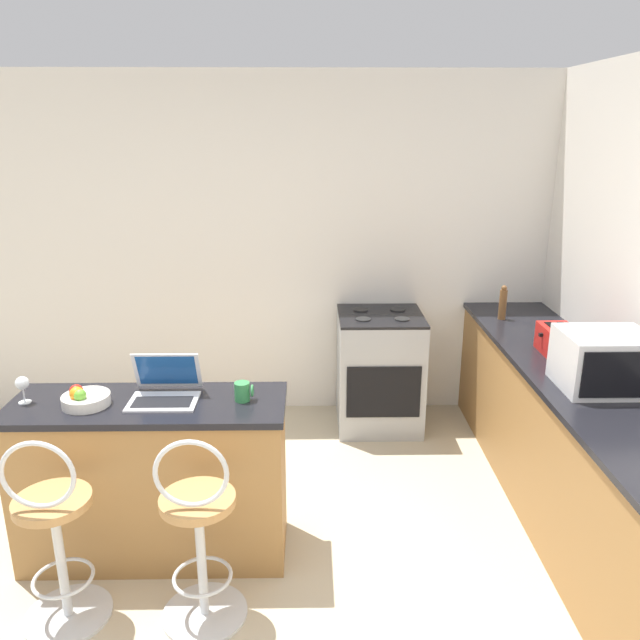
{
  "coord_description": "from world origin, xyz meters",
  "views": [
    {
      "loc": [
        0.37,
        -2.07,
        2.21
      ],
      "look_at": [
        0.43,
        1.86,
        0.98
      ],
      "focal_mm": 35.0,
      "sensor_mm": 36.0,
      "label": 1
    }
  ],
  "objects_px": {
    "fruit_bowl": "(84,398)",
    "mug_green": "(243,391)",
    "wine_glass_tall": "(22,384)",
    "pepper_mill": "(503,303)",
    "bar_stool_near": "(56,537)",
    "microwave": "(604,361)",
    "toaster": "(557,340)",
    "stove_range": "(379,370)",
    "bar_stool_far": "(199,536)",
    "laptop": "(165,388)"
  },
  "relations": [
    {
      "from": "bar_stool_near",
      "to": "fruit_bowl",
      "type": "height_order",
      "value": "fruit_bowl"
    },
    {
      "from": "fruit_bowl",
      "to": "laptop",
      "type": "bearing_deg",
      "value": 12.46
    },
    {
      "from": "bar_stool_near",
      "to": "fruit_bowl",
      "type": "relative_size",
      "value": 4.15
    },
    {
      "from": "fruit_bowl",
      "to": "wine_glass_tall",
      "type": "relative_size",
      "value": 1.67
    },
    {
      "from": "microwave",
      "to": "wine_glass_tall",
      "type": "bearing_deg",
      "value": -177.3
    },
    {
      "from": "stove_range",
      "to": "bar_stool_far",
      "type": "bearing_deg",
      "value": -117.26
    },
    {
      "from": "mug_green",
      "to": "wine_glass_tall",
      "type": "distance_m",
      "value": 1.09
    },
    {
      "from": "bar_stool_far",
      "to": "pepper_mill",
      "type": "bearing_deg",
      "value": 44.86
    },
    {
      "from": "toaster",
      "to": "stove_range",
      "type": "relative_size",
      "value": 0.29
    },
    {
      "from": "bar_stool_near",
      "to": "microwave",
      "type": "bearing_deg",
      "value": 13.33
    },
    {
      "from": "fruit_bowl",
      "to": "mug_green",
      "type": "xyz_separation_m",
      "value": [
        0.78,
        0.05,
        0.01
      ]
    },
    {
      "from": "toaster",
      "to": "stove_range",
      "type": "height_order",
      "value": "toaster"
    },
    {
      "from": "bar_stool_near",
      "to": "toaster",
      "type": "xyz_separation_m",
      "value": [
        2.65,
        1.17,
        0.52
      ]
    },
    {
      "from": "stove_range",
      "to": "pepper_mill",
      "type": "relative_size",
      "value": 3.56
    },
    {
      "from": "pepper_mill",
      "to": "bar_stool_near",
      "type": "bearing_deg",
      "value": -143.42
    },
    {
      "from": "toaster",
      "to": "mug_green",
      "type": "height_order",
      "value": "toaster"
    },
    {
      "from": "laptop",
      "to": "fruit_bowl",
      "type": "height_order",
      "value": "laptop"
    },
    {
      "from": "laptop",
      "to": "toaster",
      "type": "bearing_deg",
      "value": 15.56
    },
    {
      "from": "fruit_bowl",
      "to": "mug_green",
      "type": "relative_size",
      "value": 2.42
    },
    {
      "from": "wine_glass_tall",
      "to": "toaster",
      "type": "bearing_deg",
      "value": 12.86
    },
    {
      "from": "wine_glass_tall",
      "to": "pepper_mill",
      "type": "bearing_deg",
      "value": 26.07
    },
    {
      "from": "stove_range",
      "to": "fruit_bowl",
      "type": "distance_m",
      "value": 2.29
    },
    {
      "from": "fruit_bowl",
      "to": "microwave",
      "type": "bearing_deg",
      "value": 3.84
    },
    {
      "from": "pepper_mill",
      "to": "stove_range",
      "type": "bearing_deg",
      "value": 172.26
    },
    {
      "from": "laptop",
      "to": "toaster",
      "type": "xyz_separation_m",
      "value": [
        2.24,
        0.62,
        0.03
      ]
    },
    {
      "from": "fruit_bowl",
      "to": "toaster",
      "type": "bearing_deg",
      "value": 15.11
    },
    {
      "from": "bar_stool_far",
      "to": "laptop",
      "type": "height_order",
      "value": "laptop"
    },
    {
      "from": "laptop",
      "to": "microwave",
      "type": "xyz_separation_m",
      "value": [
        2.28,
        0.09,
        0.09
      ]
    },
    {
      "from": "toaster",
      "to": "pepper_mill",
      "type": "height_order",
      "value": "pepper_mill"
    },
    {
      "from": "laptop",
      "to": "stove_range",
      "type": "bearing_deg",
      "value": 48.92
    },
    {
      "from": "bar_stool_far",
      "to": "laptop",
      "type": "bearing_deg",
      "value": 113.57
    },
    {
      "from": "toaster",
      "to": "fruit_bowl",
      "type": "relative_size",
      "value": 1.1
    },
    {
      "from": "bar_stool_near",
      "to": "laptop",
      "type": "xyz_separation_m",
      "value": [
        0.4,
        0.54,
        0.49
      ]
    },
    {
      "from": "stove_range",
      "to": "wine_glass_tall",
      "type": "height_order",
      "value": "wine_glass_tall"
    },
    {
      "from": "stove_range",
      "to": "wine_glass_tall",
      "type": "relative_size",
      "value": 6.35
    },
    {
      "from": "bar_stool_far",
      "to": "wine_glass_tall",
      "type": "bearing_deg",
      "value": 151.96
    },
    {
      "from": "bar_stool_near",
      "to": "microwave",
      "type": "height_order",
      "value": "microwave"
    },
    {
      "from": "toaster",
      "to": "stove_range",
      "type": "xyz_separation_m",
      "value": [
        -0.98,
        0.82,
        -0.52
      ]
    },
    {
      "from": "fruit_bowl",
      "to": "bar_stool_far",
      "type": "bearing_deg",
      "value": -36.52
    },
    {
      "from": "laptop",
      "to": "toaster",
      "type": "distance_m",
      "value": 2.33
    },
    {
      "from": "laptop",
      "to": "pepper_mill",
      "type": "height_order",
      "value": "pepper_mill"
    },
    {
      "from": "microwave",
      "to": "mug_green",
      "type": "distance_m",
      "value": 1.89
    },
    {
      "from": "toaster",
      "to": "fruit_bowl",
      "type": "bearing_deg",
      "value": -164.89
    },
    {
      "from": "bar_stool_far",
      "to": "laptop",
      "type": "distance_m",
      "value": 0.77
    },
    {
      "from": "bar_stool_far",
      "to": "bar_stool_near",
      "type": "bearing_deg",
      "value": 180.0
    },
    {
      "from": "microwave",
      "to": "pepper_mill",
      "type": "relative_size",
      "value": 1.81
    },
    {
      "from": "laptop",
      "to": "stove_range",
      "type": "height_order",
      "value": "laptop"
    },
    {
      "from": "pepper_mill",
      "to": "wine_glass_tall",
      "type": "bearing_deg",
      "value": -153.93
    },
    {
      "from": "bar_stool_near",
      "to": "mug_green",
      "type": "height_order",
      "value": "mug_green"
    },
    {
      "from": "bar_stool_near",
      "to": "wine_glass_tall",
      "type": "height_order",
      "value": "wine_glass_tall"
    }
  ]
}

